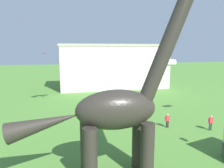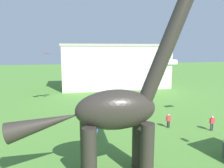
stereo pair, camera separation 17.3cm
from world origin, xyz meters
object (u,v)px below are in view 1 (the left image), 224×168
object	(u,v)px
dinosaur_sculpture	(115,110)
person_near_flyer	(167,119)
kite_mid_center	(45,53)
person_vendor_side	(211,121)
kite_apex	(163,63)
person_far_spectator	(95,131)

from	to	relation	value
dinosaur_sculpture	person_near_flyer	bearing A→B (deg)	77.52
person_near_flyer	kite_mid_center	bearing A→B (deg)	131.12
person_vendor_side	kite_mid_center	bearing A→B (deg)	32.65
person_vendor_side	kite_apex	size ratio (longest dim) A/B	0.60
person_near_flyer	person_vendor_side	distance (m)	4.48
person_near_flyer	person_far_spectator	bearing A→B (deg)	179.82
kite_apex	person_near_flyer	bearing A→B (deg)	-103.83
dinosaur_sculpture	kite_apex	distance (m)	14.12
person_vendor_side	person_near_flyer	bearing A→B (deg)	46.61
person_near_flyer	person_vendor_side	xyz separation A→B (m)	(4.08, -1.85, 0.05)
dinosaur_sculpture	person_vendor_side	distance (m)	13.88
person_vendor_side	kite_mid_center	world-z (taller)	kite_mid_center
dinosaur_sculpture	person_far_spectator	world-z (taller)	dinosaur_sculpture
person_near_flyer	kite_mid_center	size ratio (longest dim) A/B	1.26
person_far_spectator	kite_apex	size ratio (longest dim) A/B	0.43
dinosaur_sculpture	kite_mid_center	size ratio (longest dim) A/B	10.59
kite_apex	dinosaur_sculpture	bearing A→B (deg)	-128.39
dinosaur_sculpture	kite_apex	xyz separation A→B (m)	(8.65, 10.92, 2.27)
dinosaur_sculpture	person_vendor_side	bearing A→B (deg)	59.29
person_near_flyer	kite_apex	xyz separation A→B (m)	(0.77, 3.11, 6.05)
person_far_spectator	kite_mid_center	size ratio (longest dim) A/B	0.95
person_far_spectator	person_vendor_side	world-z (taller)	person_vendor_side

